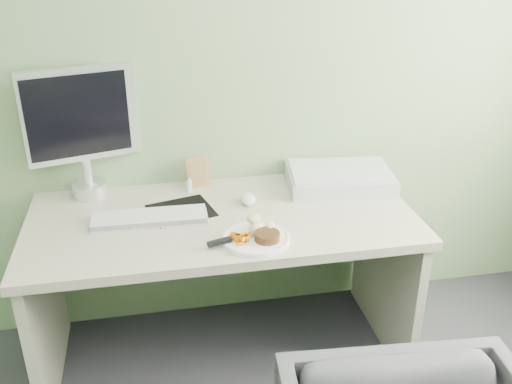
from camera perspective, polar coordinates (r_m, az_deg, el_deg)
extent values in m
plane|color=gray|center=(2.52, -4.97, 14.25)|extent=(3.50, 0.00, 3.50)
cube|color=#BEB09F|center=(2.38, -3.39, -2.79)|extent=(1.60, 0.75, 0.04)
cube|color=#A6A28E|center=(2.61, -20.27, -11.20)|extent=(0.04, 0.70, 0.69)
cube|color=#A6A28E|center=(2.76, 12.82, -8.01)|extent=(0.04, 0.70, 0.69)
cylinder|color=white|center=(2.18, -0.01, -4.71)|extent=(0.26, 0.26, 0.01)
cylinder|color=black|center=(2.16, 1.11, -4.44)|extent=(0.11, 0.11, 0.03)
ellipsoid|color=tan|center=(2.22, 0.67, -3.14)|extent=(0.12, 0.09, 0.06)
cube|color=#D86604|center=(2.14, -1.54, -4.51)|extent=(0.07, 0.06, 0.04)
cube|color=silver|center=(2.18, -0.61, -4.27)|extent=(0.14, 0.06, 0.01)
cube|color=black|center=(2.13, -3.65, -5.00)|extent=(0.10, 0.05, 0.02)
cube|color=black|center=(2.42, -7.50, -1.84)|extent=(0.30, 0.28, 0.00)
cube|color=white|center=(2.36, -10.59, -2.49)|extent=(0.46, 0.15, 0.02)
ellipsoid|color=white|center=(2.46, -0.80, -0.69)|extent=(0.07, 0.12, 0.04)
cube|color=brown|center=(2.61, -5.82, 1.96)|extent=(0.11, 0.04, 0.14)
cylinder|color=white|center=(2.58, -6.69, 0.57)|extent=(0.02, 0.02, 0.05)
cone|color=#81ABCF|center=(2.57, -6.73, 1.31)|extent=(0.02, 0.02, 0.02)
cube|color=silver|center=(2.64, 8.36, 1.30)|extent=(0.50, 0.37, 0.07)
cylinder|color=silver|center=(2.63, -16.29, 0.23)|extent=(0.15, 0.15, 0.06)
cylinder|color=silver|center=(2.59, -16.51, 1.92)|extent=(0.04, 0.04, 0.11)
cube|color=silver|center=(2.53, -17.18, 7.42)|extent=(0.47, 0.17, 0.40)
cube|color=black|center=(2.51, -17.22, 7.26)|extent=(0.41, 0.12, 0.35)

